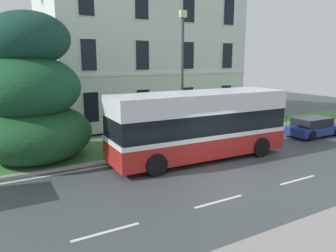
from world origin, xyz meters
name	(u,v)px	position (x,y,z in m)	size (l,w,h in m)	color
ground_plane	(219,170)	(0.00, 0.74, -0.02)	(60.00, 56.00, 0.18)	#3E4547
georgian_townhouse	(139,39)	(2.30, 13.92, 6.28)	(14.39, 8.89, 12.25)	silver
iron_verge_railing	(211,134)	(2.30, 4.40, 0.62)	(12.44, 0.04, 0.97)	black
evergreen_tree	(32,100)	(-6.73, 6.08, 2.93)	(5.20, 5.20, 6.97)	#423328
single_decker_bus	(199,124)	(0.20, 2.56, 1.70)	(8.87, 2.89, 3.23)	#B0221E
parked_hatchback_01	(313,127)	(9.15, 2.83, 0.57)	(3.76, 1.79, 1.17)	navy
street_lamp_post	(182,70)	(0.86, 5.16, 4.19)	(0.36, 0.24, 7.14)	#333338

